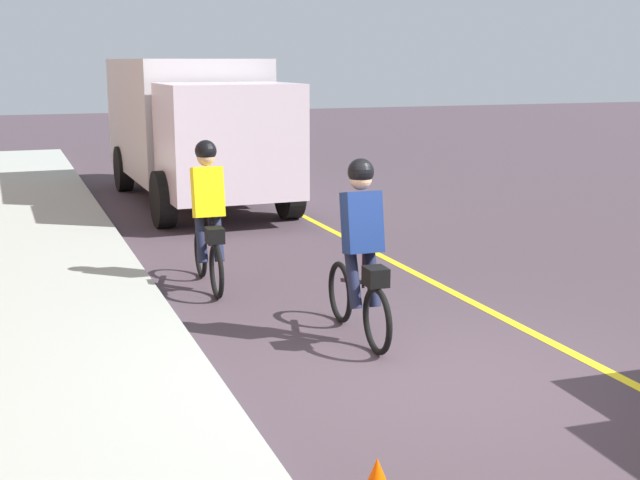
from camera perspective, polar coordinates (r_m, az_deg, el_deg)
The scene contains 6 objects.
ground_plane at distance 7.53m, azimuth 7.43°, elevation -9.38°, with size 80.00×80.00×0.00m, color #41343C.
lane_line_centre at distance 8.36m, azimuth 17.24°, elevation -7.59°, with size 36.00×0.12×0.01m, color yellow.
sidewalk at distance 6.71m, azimuth -19.78°, elevation -12.10°, with size 40.00×3.20×0.15m, color #9BA098.
cyclist_lead at distance 10.18m, azimuth -7.65°, elevation 1.64°, with size 1.71×0.37×1.83m.
cyclist_follow at distance 8.24m, azimuth 2.82°, elevation -0.76°, with size 1.71×0.37×1.83m.
box_truck_background at distance 16.75m, azimuth -8.66°, elevation 7.91°, with size 6.74×2.62×2.78m.
Camera 1 is at (-6.16, 3.35, 2.75)m, focal length 46.90 mm.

